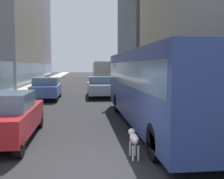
{
  "coord_description": "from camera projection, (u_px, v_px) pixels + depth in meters",
  "views": [
    {
      "loc": [
        -0.24,
        -6.55,
        2.49
      ],
      "look_at": [
        1.12,
        5.71,
        1.4
      ],
      "focal_mm": 43.92,
      "sensor_mm": 36.0,
      "label": 1
    }
  ],
  "objects": [
    {
      "name": "ground_plane",
      "position": [
        83.0,
        82.0,
        41.38
      ],
      "size": [
        120.0,
        120.0,
        0.0
      ],
      "primitive_type": "plane",
      "color": "#232326"
    },
    {
      "name": "sidewalk_left",
      "position": [
        45.0,
        82.0,
        40.75
      ],
      "size": [
        2.4,
        110.0,
        0.15
      ],
      "primitive_type": "cube",
      "color": "#ADA89E",
      "rests_on": "ground"
    },
    {
      "name": "sidewalk_right",
      "position": [
        121.0,
        81.0,
        42.0
      ],
      "size": [
        2.4,
        110.0,
        0.15
      ],
      "primitive_type": "cube",
      "color": "#9E9991",
      "rests_on": "ground"
    },
    {
      "name": "building_right_mid",
      "position": [
        194.0,
        5.0,
        29.52
      ],
      "size": [
        8.05,
        18.1,
        18.01
      ],
      "color": "#B2A893",
      "rests_on": "ground"
    },
    {
      "name": "building_right_far",
      "position": [
        147.0,
        23.0,
        50.88
      ],
      "size": [
        8.24,
        21.13,
        20.86
      ],
      "color": "slate",
      "rests_on": "ground"
    },
    {
      "name": "transit_bus",
      "position": [
        156.0,
        83.0,
        11.27
      ],
      "size": [
        2.78,
        11.53,
        3.05
      ],
      "color": "#33478C",
      "rests_on": "ground"
    },
    {
      "name": "car_silver_sedan",
      "position": [
        100.0,
        86.0,
        21.64
      ],
      "size": [
        1.92,
        4.77,
        1.62
      ],
      "color": "#B7BABF",
      "rests_on": "ground"
    },
    {
      "name": "car_blue_hatchback",
      "position": [
        46.0,
        88.0,
        19.87
      ],
      "size": [
        1.85,
        4.1,
        1.62
      ],
      "color": "#4C6BB7",
      "rests_on": "ground"
    },
    {
      "name": "car_red_coupe",
      "position": [
        3.0,
        116.0,
        8.96
      ],
      "size": [
        1.95,
        4.46,
        1.62
      ],
      "color": "red",
      "rests_on": "ground"
    },
    {
      "name": "box_truck",
      "position": [
        101.0,
        71.0,
        42.61
      ],
      "size": [
        2.3,
        7.5,
        3.05
      ],
      "color": "silver",
      "rests_on": "ground"
    },
    {
      "name": "dalmatian_dog",
      "position": [
        134.0,
        139.0,
        7.38
      ],
      "size": [
        0.22,
        0.96,
        0.72
      ],
      "color": "white",
      "rests_on": "ground"
    }
  ]
}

